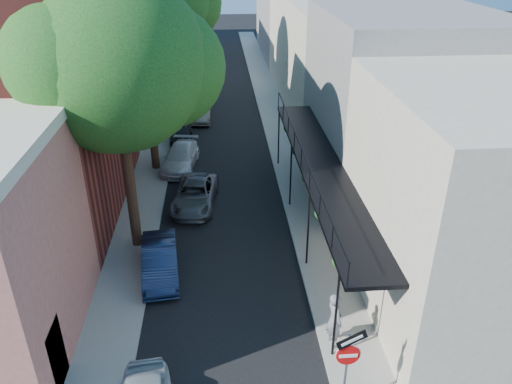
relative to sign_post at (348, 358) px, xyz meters
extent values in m
cube|color=black|center=(-3.16, 29.03, -2.03)|extent=(6.00, 64.00, 0.01)
cube|color=gray|center=(-7.16, 29.03, -1.98)|extent=(2.00, 64.00, 0.12)
cube|color=gray|center=(0.84, 29.03, -1.98)|extent=(2.00, 64.00, 0.12)
cube|color=beige|center=(-8.21, 1.53, -0.84)|extent=(0.10, 1.20, 2.20)
cube|color=gray|center=(-8.18, 13.03, 5.96)|extent=(0.06, 7.00, 4.00)
cube|color=gray|center=(-12.16, 25.03, 2.46)|extent=(8.00, 12.00, 9.00)
cube|color=beige|center=(-12.16, 39.03, 2.96)|extent=(8.00, 16.00, 10.00)
cube|color=tan|center=(-12.16, 53.03, 1.96)|extent=(8.00, 12.00, 8.00)
cube|color=beige|center=(5.84, 4.53, 1.96)|extent=(8.00, 9.00, 8.00)
cube|color=gray|center=(5.84, 14.03, 2.46)|extent=(8.00, 10.00, 9.00)
cube|color=beige|center=(5.84, 29.03, 1.96)|extent=(8.00, 20.00, 8.00)
cube|color=gray|center=(5.84, 47.03, 2.96)|extent=(8.00, 16.00, 10.00)
cube|color=black|center=(1.04, 9.03, 1.46)|extent=(2.00, 16.00, 0.15)
cube|color=black|center=(0.09, 9.03, 2.34)|extent=(0.05, 16.00, 0.05)
cylinder|color=black|center=(0.14, 2.03, -0.23)|extent=(0.08, 0.08, 3.40)
cylinder|color=black|center=(0.14, 17.03, -0.23)|extent=(0.08, 0.08, 3.40)
sphere|color=#174313|center=(0.44, 3.03, 1.01)|extent=(0.60, 0.60, 0.60)
sphere|color=#174313|center=(0.44, 9.03, 1.01)|extent=(0.60, 0.60, 0.60)
sphere|color=#174313|center=(0.44, 15.03, 1.01)|extent=(0.60, 0.60, 0.60)
cylinder|color=#595B60|center=(-0.01, 0.03, -0.59)|extent=(0.07, 0.07, 2.90)
cylinder|color=red|center=(-0.01, -0.01, 0.11)|extent=(0.66, 0.04, 0.66)
cube|color=white|center=(-0.01, -0.04, 0.11)|extent=(0.50, 0.02, 0.10)
cylinder|color=white|center=(-0.01, 0.01, 0.11)|extent=(0.70, 0.02, 0.70)
cube|color=black|center=(0.04, -0.02, 0.66)|extent=(0.89, 0.15, 0.58)
cube|color=white|center=(0.04, -0.05, 0.66)|extent=(0.60, 0.10, 0.31)
cylinder|color=black|center=(-6.96, 9.03, 1.46)|extent=(0.44, 0.44, 7.00)
sphere|color=#174313|center=(-6.96, 9.03, 5.98)|extent=(6.80, 6.80, 6.80)
sphere|color=#174313|center=(-5.26, 10.05, 5.48)|extent=(4.76, 4.76, 4.76)
cylinder|color=black|center=(-6.96, 17.03, 1.11)|extent=(0.44, 0.44, 6.30)
sphere|color=#174313|center=(-6.96, 17.03, 5.16)|extent=(6.00, 6.00, 6.00)
sphere|color=#174313|center=(-5.46, 17.93, 4.66)|extent=(4.20, 4.20, 4.20)
cylinder|color=black|center=(-6.96, 26.03, 1.64)|extent=(0.44, 0.44, 7.35)
sphere|color=#174313|center=(-5.21, 27.08, 5.86)|extent=(4.90, 4.90, 4.90)
imported|color=#14213F|center=(-5.76, 6.89, -1.39)|extent=(1.78, 4.03, 1.29)
imported|color=#54565C|center=(-4.56, 12.49, -1.43)|extent=(2.48, 4.55, 1.21)
imported|color=silver|center=(-5.54, 17.14, -1.41)|extent=(2.29, 4.52, 1.26)
imported|color=black|center=(-5.76, 21.38, -1.43)|extent=(1.60, 3.63, 1.21)
imported|color=#666156|center=(-4.56, 25.60, -1.33)|extent=(1.57, 4.30, 1.41)
imported|color=#9EA7B2|center=(-5.76, 31.58, -1.38)|extent=(2.27, 4.79, 1.32)
imported|color=slate|center=(0.24, 2.49, -0.90)|extent=(0.66, 0.84, 2.03)
camera|label=1|loc=(-3.21, -9.57, 10.11)|focal=35.00mm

